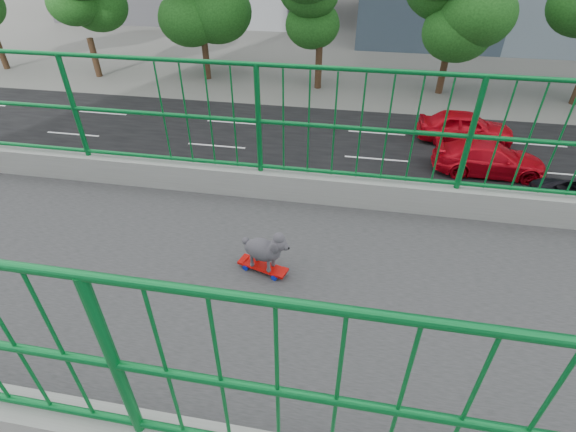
# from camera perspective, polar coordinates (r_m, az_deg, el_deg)

# --- Properties ---
(road) EXTENTS (18.00, 90.00, 0.02)m
(road) POSITION_cam_1_polar(r_m,az_deg,el_deg) (18.11, 11.86, 3.22)
(road) COLOR black
(road) RESTS_ON ground
(railing) EXTENTS (3.00, 24.00, 1.42)m
(railing) POSITION_cam_1_polar(r_m,az_deg,el_deg) (3.46, 24.83, -9.80)
(railing) COLOR gray
(railing) RESTS_ON footbridge
(street_trees) EXTENTS (5.30, 60.40, 7.26)m
(street_trees) POSITION_cam_1_polar(r_m,az_deg,el_deg) (28.89, 15.62, 25.01)
(street_trees) COLOR black
(street_trees) RESTS_ON ground
(skateboard) EXTENTS (0.25, 0.46, 0.06)m
(skateboard) POSITION_cam_1_polar(r_m,az_deg,el_deg) (3.63, -3.44, -6.93)
(skateboard) COLOR red
(skateboard) RESTS_ON footbridge
(poodle) EXTENTS (0.26, 0.43, 0.37)m
(poodle) POSITION_cam_1_polar(r_m,az_deg,el_deg) (3.48, -3.23, -4.48)
(poodle) COLOR #2C2A2F
(poodle) RESTS_ON skateboard
(car_1) EXTENTS (1.66, 4.77, 1.57)m
(car_1) POSITION_cam_1_polar(r_m,az_deg,el_deg) (17.52, -25.91, 1.89)
(car_1) COLOR black
(car_1) RESTS_ON ground
(car_3) EXTENTS (1.98, 4.86, 1.41)m
(car_3) POSITION_cam_1_polar(r_m,az_deg,el_deg) (20.88, 25.75, 7.07)
(car_3) COLOR red
(car_3) RESTS_ON ground
(car_4) EXTENTS (1.87, 4.66, 1.59)m
(car_4) POSITION_cam_1_polar(r_m,az_deg,el_deg) (23.53, 23.00, 11.11)
(car_4) COLOR red
(car_4) RESTS_ON ground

